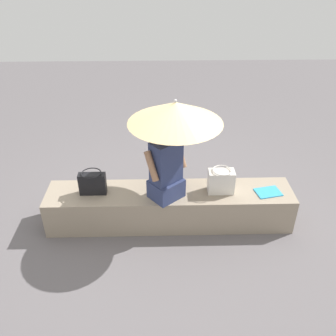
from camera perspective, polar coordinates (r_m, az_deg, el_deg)
The scene contains 7 objects.
ground_plane at distance 4.43m, azimuth 0.27°, elevation -8.38°, with size 14.00×14.00×0.00m, color #605B5E.
stone_bench at distance 4.29m, azimuth 0.27°, elevation -6.14°, with size 2.85×0.52×0.44m, color gray.
person_seated at distance 3.86m, azimuth -0.30°, elevation 0.11°, with size 0.49×0.45×0.90m.
parasol at distance 3.65m, azimuth 1.16°, elevation 8.77°, with size 0.98×0.98×1.13m.
handbag_black at distance 4.12m, azimuth 8.40°, elevation -2.05°, with size 0.29×0.22×0.29m.
tote_bag_canvas at distance 4.14m, azimuth -11.88°, elevation -2.35°, with size 0.30×0.22×0.28m.
magazine at distance 4.29m, azimuth 15.60°, elevation -3.71°, with size 0.28×0.20×0.01m, color #339ED1.
Camera 1 is at (0.11, 3.36, 2.88)m, focal length 38.45 mm.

